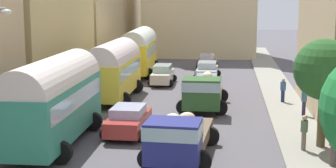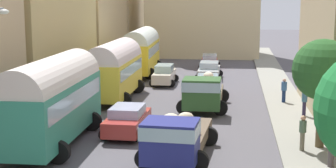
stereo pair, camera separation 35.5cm
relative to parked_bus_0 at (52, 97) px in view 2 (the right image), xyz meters
The scene contains 19 objects.
ground_plane 14.34m from the parked_bus_0, 70.49° to the left, with size 154.00×154.00×0.00m, color #514E53.
sidewalk_left 13.76m from the parked_bus_0, 100.73° to the left, with size 2.50×70.00×0.14m, color #ABA8A0.
sidewalk_right 18.06m from the parked_bus_0, 48.07° to the left, with size 2.50×70.00×0.14m, color gray.
building_left_3 29.24m from the parked_bus_0, 101.76° to the left, with size 4.78×12.32×8.10m.
parked_bus_0 is the anchor object (origin of this frame).
parked_bus_1 11.18m from the parked_bus_0, 88.31° to the left, with size 3.42×8.10×4.03m.
parked_bus_2 22.73m from the parked_bus_0, 89.82° to the left, with size 3.53×8.94×4.20m.
cargo_truck_0 6.54m from the parked_bus_0, 15.87° to the right, with size 3.32×6.59×2.15m.
cargo_truck_1 10.92m from the parked_bus_0, 51.76° to the left, with size 3.15×6.53×2.25m.
car_0 14.98m from the parked_bus_0, 63.20° to the left, with size 2.36×4.17×1.51m.
car_1 21.98m from the parked_bus_0, 73.02° to the left, with size 2.36×4.37×1.51m.
car_2 28.20m from the parked_bus_0, 77.49° to the left, with size 2.27×4.08×1.41m.
car_4 4.19m from the parked_bus_0, 35.20° to the left, with size 2.41×4.08×1.51m.
car_5 18.10m from the parked_bus_0, 80.71° to the left, with size 2.13×4.36×1.60m.
pedestrian_0 16.27m from the parked_bus_0, 42.84° to the left, with size 0.45×0.45×1.74m.
pedestrian_1 11.81m from the parked_bus_0, ahead, with size 0.45×0.45×1.78m.
pedestrian_2 12.86m from the parked_bus_0, ahead, with size 0.51×0.51×1.80m.
pedestrian_3 14.67m from the parked_bus_0, 29.52° to the left, with size 0.45×0.45×1.81m.
roadside_tree_1 12.73m from the parked_bus_0, ahead, with size 2.83×2.83×5.20m.
Camera 2 is at (3.91, -9.18, 7.06)m, focal length 54.36 mm.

